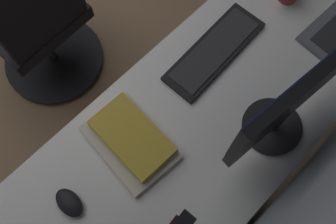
# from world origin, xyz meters

# --- Properties ---
(desk) EXTENTS (2.20, 0.63, 0.73)m
(desk) POSITION_xyz_m (0.06, 1.64, 0.66)
(desk) COLOR white
(desk) RESTS_ON ground
(drawer_pedestal) EXTENTS (0.40, 0.51, 0.69)m
(drawer_pedestal) POSITION_xyz_m (0.15, 1.66, 0.35)
(drawer_pedestal) COLOR white
(drawer_pedestal) RESTS_ON ground
(monitor_primary) EXTENTS (0.47, 0.20, 0.40)m
(monitor_primary) POSITION_xyz_m (-0.21, 1.81, 0.96)
(monitor_primary) COLOR black
(monitor_primary) RESTS_ON desk
(keyboard_main) EXTENTS (0.43, 0.16, 0.02)m
(keyboard_main) POSITION_xyz_m (-0.28, 1.49, 0.74)
(keyboard_main) COLOR black
(keyboard_main) RESTS_ON desk
(mouse_main) EXTENTS (0.06, 0.10, 0.03)m
(mouse_main) POSITION_xyz_m (0.43, 1.53, 0.75)
(mouse_main) COLOR black
(mouse_main) RESTS_ON desk
(book_stack_near) EXTENTS (0.22, 0.31, 0.05)m
(book_stack_near) POSITION_xyz_m (0.16, 1.52, 0.75)
(book_stack_near) COLOR beige
(book_stack_near) RESTS_ON desk
(office_chair) EXTENTS (0.56, 0.56, 0.97)m
(office_chair) POSITION_xyz_m (0.04, 0.73, 0.46)
(office_chair) COLOR black
(office_chair) RESTS_ON ground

